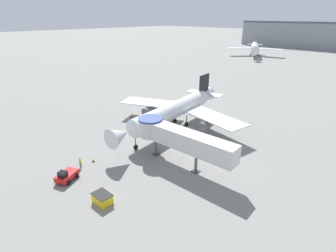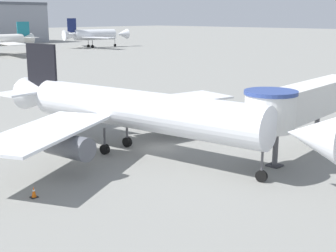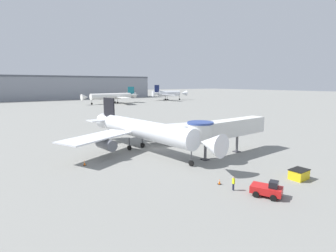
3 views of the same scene
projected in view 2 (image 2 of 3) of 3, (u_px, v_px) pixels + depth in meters
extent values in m
plane|color=gray|center=(158.00, 148.00, 43.15)|extent=(800.00, 800.00, 0.00)
cylinder|color=silver|center=(141.00, 110.00, 39.74)|extent=(6.56, 23.62, 3.34)
cone|color=silver|center=(313.00, 136.00, 31.27)|extent=(3.81, 4.10, 3.34)
cone|color=silver|center=(42.00, 96.00, 47.06)|extent=(4.00, 5.42, 3.34)
cube|color=silver|center=(45.00, 131.00, 34.98)|extent=(13.87, 10.28, 0.22)
cube|color=silver|center=(171.00, 100.00, 47.82)|extent=(13.62, 7.30, 0.22)
cube|color=black|center=(42.00, 66.00, 46.23)|extent=(0.82, 4.16, 4.34)
cube|color=silver|center=(40.00, 90.00, 47.07)|extent=(9.11, 4.11, 0.18)
cylinder|color=#565960|center=(68.00, 146.00, 35.31)|extent=(2.40, 4.38, 1.84)
cylinder|color=#565960|center=(176.00, 115.00, 46.51)|extent=(2.40, 4.38, 1.84)
cylinder|color=#4C4C51|center=(262.00, 164.00, 33.92)|extent=(0.18, 0.18, 1.92)
cylinder|color=black|center=(261.00, 176.00, 34.14)|extent=(0.38, 0.93, 0.90)
cylinder|color=#4C4C51|center=(104.00, 139.00, 40.82)|extent=(0.22, 0.22, 1.92)
cylinder|color=black|center=(105.00, 149.00, 41.04)|extent=(0.52, 0.95, 0.90)
cylinder|color=#4C4C51|center=(127.00, 132.00, 43.19)|extent=(0.22, 0.22, 1.92)
cylinder|color=black|center=(127.00, 142.00, 43.41)|extent=(0.52, 0.95, 0.90)
cube|color=silver|center=(312.00, 99.00, 41.68)|extent=(15.72, 3.60, 2.80)
cylinder|color=silver|center=(270.00, 112.00, 35.88)|extent=(3.90, 3.90, 2.80)
cylinder|color=navy|center=(271.00, 93.00, 35.52)|extent=(4.10, 4.09, 0.30)
cylinder|color=#56565B|center=(276.00, 147.00, 37.50)|extent=(0.44, 0.44, 3.23)
cube|color=#333338|center=(275.00, 165.00, 37.86)|extent=(1.10, 1.10, 0.12)
cylinder|color=#56565B|center=(317.00, 129.00, 43.53)|extent=(0.44, 0.44, 3.23)
cube|color=#333338|center=(315.00, 145.00, 43.89)|extent=(1.10, 1.10, 0.12)
cube|color=black|center=(34.00, 197.00, 31.33)|extent=(0.48, 0.48, 0.04)
cone|color=orange|center=(34.00, 192.00, 31.24)|extent=(0.33, 0.33, 0.75)
cylinder|color=white|center=(34.00, 190.00, 31.22)|extent=(0.18, 0.18, 0.09)
cone|color=white|center=(25.00, 39.00, 152.61)|extent=(5.81, 4.21, 3.62)
cube|color=white|center=(12.00, 44.00, 138.43)|extent=(8.68, 16.11, 0.22)
cube|color=#19707F|center=(23.00, 29.00, 151.65)|extent=(4.65, 0.76, 4.71)
cube|color=white|center=(25.00, 37.00, 152.68)|extent=(4.39, 10.68, 0.18)
cylinder|color=silver|center=(95.00, 35.00, 179.09)|extent=(16.94, 7.14, 3.98)
cone|color=silver|center=(122.00, 34.00, 185.78)|extent=(5.08, 4.77, 3.98)
cone|color=silver|center=(71.00, 35.00, 173.73)|extent=(6.64, 5.08, 3.98)
cube|color=silver|center=(99.00, 38.00, 170.97)|extent=(5.80, 13.60, 0.22)
cube|color=silver|center=(79.00, 36.00, 184.69)|extent=(10.20, 13.61, 0.22)
cube|color=#141E4C|center=(72.00, 25.00, 173.07)|extent=(3.47, 0.92, 5.18)
cube|color=silver|center=(71.00, 33.00, 173.40)|extent=(4.15, 9.28, 0.18)
cylinder|color=#4C4C51|center=(115.00, 42.00, 184.60)|extent=(0.18, 0.18, 2.29)
cylinder|color=black|center=(115.00, 45.00, 184.86)|extent=(1.13, 0.47, 1.10)
cylinder|color=#4C4C51|center=(92.00, 43.00, 177.23)|extent=(0.22, 0.22, 2.29)
cylinder|color=black|center=(93.00, 46.00, 177.50)|extent=(1.16, 0.61, 1.10)
cylinder|color=#4C4C51|center=(88.00, 43.00, 180.10)|extent=(0.22, 0.22, 2.29)
cylinder|color=black|center=(88.00, 46.00, 180.36)|extent=(1.16, 0.61, 1.10)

